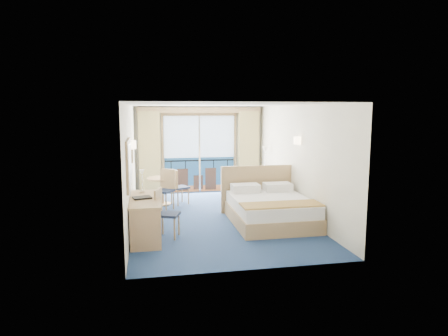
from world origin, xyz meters
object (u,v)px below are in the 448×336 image
desk_chair (164,210)px  table_chair_a (177,185)px  table_chair_b (165,187)px  armchair (253,192)px  bed (270,208)px  nightstand (276,196)px  floor_lamp (265,159)px  desk (146,222)px  round_table (162,184)px

desk_chair → table_chair_a: 2.86m
table_chair_b → armchair: bearing=39.8°
bed → table_chair_a: bearing=131.7°
bed → armchair: bearing=85.9°
nightstand → floor_lamp: size_ratio=0.37×
nightstand → desk: 4.29m
bed → nightstand: bearing=66.6°
bed → armchair: bed is taller
desk → round_table: (0.45, 3.31, 0.12)m
armchair → floor_lamp: (0.59, 0.86, 0.82)m
bed → table_chair_b: size_ratio=2.14×
desk → nightstand: bearing=36.2°
nightstand → desk: size_ratio=0.32×
floor_lamp → desk: bearing=-132.7°
nightstand → desk_chair: size_ratio=0.55×
bed → table_chair_a: 2.95m
nightstand → armchair: armchair is taller
nightstand → round_table: round_table is taller
nightstand → armchair: (-0.51, 0.44, 0.04)m
desk → table_chair_b: (0.51, 2.76, 0.14)m
bed → round_table: size_ratio=2.70×
armchair → table_chair_a: table_chair_a is taller
bed → armchair: size_ratio=3.23×
nightstand → round_table: bearing=165.6°
bed → floor_lamp: floor_lamp is taller
armchair → desk: size_ratio=0.40×
round_table → table_chair_b: size_ratio=0.79×
desk_chair → table_chair_b: 2.36m
nightstand → table_chair_a: (-2.61, 0.69, 0.28)m
armchair → desk_chair: size_ratio=0.70×
table_chair_b → round_table: bearing=131.3°
armchair → round_table: bearing=-55.5°
table_chair_a → armchair: bearing=-123.5°
floor_lamp → desk_chair: 4.70m
desk → table_chair_b: 2.81m
bed → round_table: 3.29m
floor_lamp → desk_chair: bearing=-132.7°
floor_lamp → table_chair_a: floor_lamp is taller
floor_lamp → table_chair_b: floor_lamp is taller
bed → nightstand: 1.65m
table_chair_b → desk_chair: bearing=-58.6°
desk → desk_chair: 0.56m
nightstand → desk: (-3.46, -2.54, 0.18)m
desk → table_chair_a: bearing=75.3°
round_table → table_chair_a: size_ratio=0.85×
desk_chair → armchair: bearing=-26.2°
floor_lamp → desk_chair: size_ratio=1.50×
table_chair_a → table_chair_b: size_ratio=0.93×
floor_lamp → table_chair_a: (-2.68, -0.61, -0.59)m
nightstand → desk_chair: desk_chair is taller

